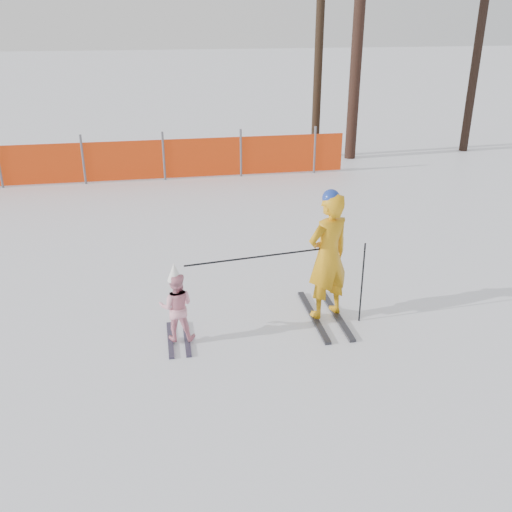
{
  "coord_description": "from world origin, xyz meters",
  "views": [
    {
      "loc": [
        -1.26,
        -6.5,
        4.09
      ],
      "look_at": [
        0.0,
        0.5,
        1.0
      ],
      "focal_mm": 40.0,
      "sensor_mm": 36.0,
      "label": 1
    }
  ],
  "objects": [
    {
      "name": "safety_fence",
      "position": [
        -4.69,
        8.08,
        0.56
      ],
      "size": [
        16.78,
        0.06,
        1.25
      ],
      "color": "#595960",
      "rests_on": "ground"
    },
    {
      "name": "ski_poles",
      "position": [
        0.52,
        0.26,
        0.89
      ],
      "size": [
        2.46,
        0.26,
        1.2
      ],
      "color": "black",
      "rests_on": "ground"
    },
    {
      "name": "adult",
      "position": [
        1.0,
        0.42,
        0.96
      ],
      "size": [
        0.78,
        1.49,
        1.91
      ],
      "color": "black",
      "rests_on": "ground"
    },
    {
      "name": "tree_trunks",
      "position": [
        5.31,
        9.67,
        3.07
      ],
      "size": [
        5.07,
        0.6,
        6.87
      ],
      "color": "black",
      "rests_on": "ground"
    },
    {
      "name": "child",
      "position": [
        -1.12,
        0.16,
        0.52
      ],
      "size": [
        0.51,
        0.9,
        1.13
      ],
      "color": "black",
      "rests_on": "ground"
    },
    {
      "name": "ground",
      "position": [
        0.0,
        0.0,
        0.0
      ],
      "size": [
        120.0,
        120.0,
        0.0
      ],
      "primitive_type": "plane",
      "color": "white",
      "rests_on": "ground"
    }
  ]
}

